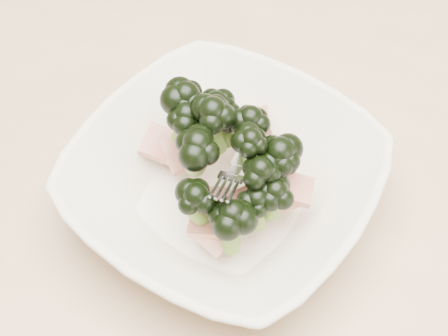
% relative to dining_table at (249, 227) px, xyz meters
% --- Properties ---
extents(dining_table, '(1.20, 0.80, 0.75)m').
position_rel_dining_table_xyz_m(dining_table, '(0.00, 0.00, 0.00)').
color(dining_table, tan).
rests_on(dining_table, ground).
extents(broccoli_dish, '(0.30, 0.30, 0.12)m').
position_rel_dining_table_xyz_m(broccoli_dish, '(-0.01, -0.04, 0.14)').
color(broccoli_dish, beige).
rests_on(broccoli_dish, dining_table).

